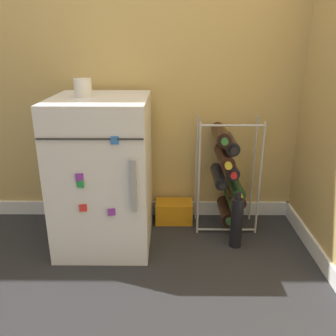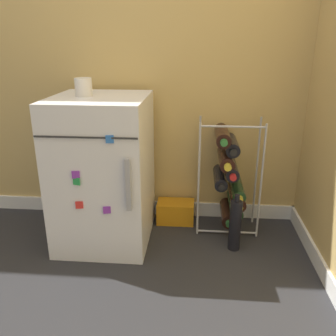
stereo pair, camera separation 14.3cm
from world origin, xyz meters
name	(u,v)px [view 1 (the left image)]	position (x,y,z in m)	size (l,w,h in m)	color
ground_plane	(161,266)	(0.00, 0.00, 0.00)	(14.00, 14.00, 0.00)	#28282B
wall_back	(162,8)	(0.00, 0.61, 1.24)	(6.62, 0.07, 2.50)	tan
mini_fridge	(104,173)	(-0.31, 0.27, 0.40)	(0.49, 0.55, 0.81)	white
wine_rack	(228,175)	(0.38, 0.42, 0.34)	(0.36, 0.33, 0.67)	#B2B2B7
soda_box	(174,211)	(0.07, 0.48, 0.07)	(0.23, 0.14, 0.13)	orange
fridge_top_cup	(83,88)	(-0.39, 0.27, 0.85)	(0.09, 0.09, 0.09)	silver
loose_bottle_floor	(237,222)	(0.41, 0.20, 0.14)	(0.07, 0.07, 0.32)	black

